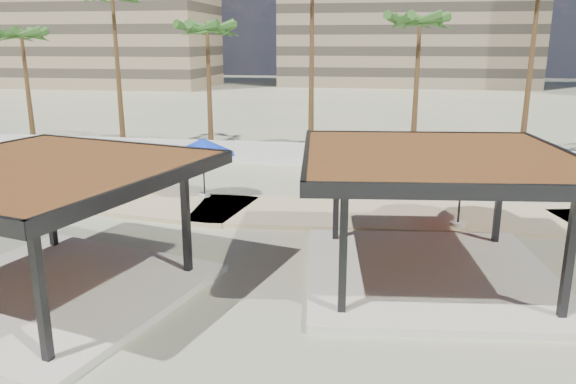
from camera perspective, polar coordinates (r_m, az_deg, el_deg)
name	(u,v)px	position (r m, az deg, el deg)	size (l,w,h in m)	color
ground	(328,289)	(15.77, 4.06, -9.78)	(200.00, 200.00, 0.00)	tan
promenade	(397,211)	(22.89, 11.04, -1.90)	(44.45, 7.97, 0.24)	#C6B284
boundary_wall	(358,156)	(30.88, 7.15, 3.67)	(56.00, 0.30, 1.20)	silver
pavilion_central	(434,204)	(16.21, 14.63, -1.21)	(8.13, 8.13, 3.71)	beige
pavilion_west	(44,219)	(15.81, -23.55, -2.56)	(8.70, 8.70, 3.64)	beige
umbrella_b	(93,149)	(25.46, -19.17, 4.15)	(3.06, 3.06, 2.33)	beige
umbrella_c	(463,159)	(20.64, 17.37, 3.22)	(3.27, 3.27, 2.86)	beige
umbrella_f	(203,146)	(23.93, -8.66, 4.59)	(3.06, 3.06, 2.53)	beige
lounger_a	(90,202)	(24.05, -19.50, -0.92)	(1.27, 2.11, 0.76)	white
palm_a	(22,38)	(39.50, -25.43, 13.91)	(3.00, 3.00, 7.90)	brown
palm_b	(113,2)	(36.87, -17.39, 17.92)	(3.00, 3.00, 10.11)	brown
palm_c	(207,33)	(33.98, -8.21, 15.65)	(3.00, 3.00, 8.18)	brown
palm_e	(420,26)	(32.71, 13.24, 16.05)	(3.00, 3.00, 8.55)	brown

